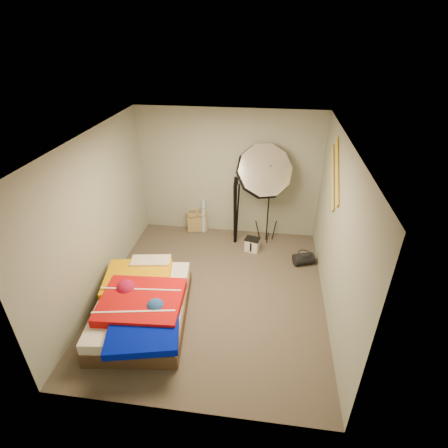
% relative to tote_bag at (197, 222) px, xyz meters
% --- Properties ---
extents(floor, '(4.00, 4.00, 0.00)m').
position_rel_tote_bag_xyz_m(floor, '(0.64, -1.90, -0.20)').
color(floor, brown).
rests_on(floor, ground).
extents(ceiling, '(4.00, 4.00, 0.00)m').
position_rel_tote_bag_xyz_m(ceiling, '(0.64, -1.90, 2.30)').
color(ceiling, silver).
rests_on(ceiling, wall_back).
extents(wall_back, '(3.50, 0.00, 3.50)m').
position_rel_tote_bag_xyz_m(wall_back, '(0.64, 0.10, 1.05)').
color(wall_back, gray).
rests_on(wall_back, floor).
extents(wall_front, '(3.50, 0.00, 3.50)m').
position_rel_tote_bag_xyz_m(wall_front, '(0.64, -3.90, 1.05)').
color(wall_front, gray).
rests_on(wall_front, floor).
extents(wall_left, '(0.00, 4.00, 4.00)m').
position_rel_tote_bag_xyz_m(wall_left, '(-1.11, -1.90, 1.05)').
color(wall_left, gray).
rests_on(wall_left, floor).
extents(wall_right, '(0.00, 4.00, 4.00)m').
position_rel_tote_bag_xyz_m(wall_right, '(2.39, -1.90, 1.05)').
color(wall_right, gray).
rests_on(wall_right, floor).
extents(tote_bag, '(0.44, 0.27, 0.42)m').
position_rel_tote_bag_xyz_m(tote_bag, '(0.00, 0.00, 0.00)').
color(tote_bag, '#A48A56').
rests_on(tote_bag, floor).
extents(wrapping_roll, '(0.10, 0.20, 0.69)m').
position_rel_tote_bag_xyz_m(wrapping_roll, '(0.14, 0.00, 0.14)').
color(wrapping_roll, '#4E7DC3').
rests_on(wrapping_roll, floor).
extents(camera_case, '(0.29, 0.23, 0.25)m').
position_rel_tote_bag_xyz_m(camera_case, '(1.19, -0.60, -0.08)').
color(camera_case, silver).
rests_on(camera_case, floor).
extents(duffel_bag, '(0.40, 0.32, 0.21)m').
position_rel_tote_bag_xyz_m(duffel_bag, '(2.12, -0.90, -0.10)').
color(duffel_bag, black).
rests_on(duffel_bag, floor).
extents(wall_stripe_upper, '(0.02, 0.91, 0.78)m').
position_rel_tote_bag_xyz_m(wall_stripe_upper, '(2.37, -1.30, 1.75)').
color(wall_stripe_upper, gold).
rests_on(wall_stripe_upper, wall_right).
extents(wall_stripe_lower, '(0.02, 0.91, 0.78)m').
position_rel_tote_bag_xyz_m(wall_stripe_lower, '(2.37, -1.05, 1.55)').
color(wall_stripe_lower, gold).
rests_on(wall_stripe_lower, wall_right).
extents(bed, '(1.50, 2.03, 0.52)m').
position_rel_tote_bag_xyz_m(bed, '(-0.27, -2.59, 0.06)').
color(bed, '#4D3723').
rests_on(bed, floor).
extents(photo_umbrella, '(1.13, 0.94, 2.11)m').
position_rel_tote_bag_xyz_m(photo_umbrella, '(1.31, -0.35, 1.31)').
color(photo_umbrella, black).
rests_on(photo_umbrella, floor).
extents(camera_tripod, '(0.08, 0.08, 1.38)m').
position_rel_tote_bag_xyz_m(camera_tripod, '(0.83, -0.35, 0.59)').
color(camera_tripod, black).
rests_on(camera_tripod, floor).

